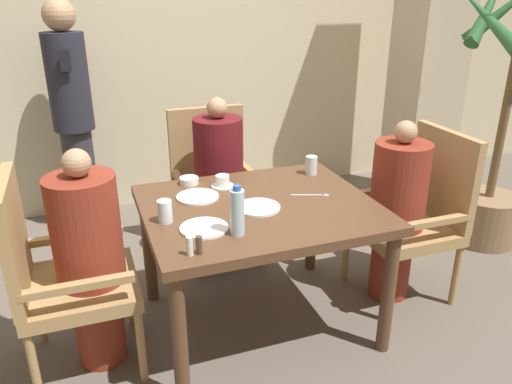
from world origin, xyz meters
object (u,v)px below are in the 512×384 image
(potted_palm, at_px, (498,153))
(bowl_small, at_px, (189,181))
(glass_tall_near, at_px, (165,211))
(plate_dessert_center, at_px, (204,228))
(chair_far_side, at_px, (213,180))
(glass_tall_mid, at_px, (311,165))
(diner_in_far_chair, at_px, (219,181))
(water_bottle, at_px, (237,212))
(standing_host, at_px, (73,114))
(plate_main_left, at_px, (258,207))
(teacup_with_saucer, at_px, (222,182))
(plate_main_right, at_px, (198,197))
(chair_right_side, at_px, (418,210))
(chair_left_side, at_px, (57,271))
(diner_in_left_chair, at_px, (90,259))
(diner_in_right_chair, at_px, (397,210))

(potted_palm, height_order, bowl_small, potted_palm)
(bowl_small, xyz_separation_m, glass_tall_near, (-0.22, -0.45, 0.04))
(plate_dessert_center, height_order, glass_tall_near, glass_tall_near)
(chair_far_side, distance_m, glass_tall_mid, 0.79)
(diner_in_far_chair, relative_size, water_bottle, 4.77)
(standing_host, height_order, plate_main_left, standing_host)
(teacup_with_saucer, height_order, glass_tall_mid, glass_tall_mid)
(standing_host, bearing_deg, diner_in_far_chair, -44.30)
(water_bottle, bearing_deg, potted_palm, 16.85)
(chair_far_side, xyz_separation_m, bowl_small, (-0.28, -0.50, 0.21))
(plate_main_right, xyz_separation_m, glass_tall_mid, (0.73, 0.12, 0.05))
(water_bottle, distance_m, glass_tall_near, 0.38)
(plate_main_right, relative_size, bowl_small, 2.10)
(chair_right_side, bearing_deg, glass_tall_mid, 150.40)
(plate_main_right, xyz_separation_m, bowl_small, (0.00, 0.22, 0.01))
(bowl_small, bearing_deg, chair_left_side, -150.80)
(chair_right_side, relative_size, teacup_with_saucer, 7.82)
(plate_main_left, bearing_deg, potted_palm, 11.88)
(diner_in_left_chair, relative_size, water_bottle, 4.70)
(potted_palm, distance_m, plate_dessert_center, 2.34)
(diner_in_left_chair, xyz_separation_m, bowl_small, (0.58, 0.41, 0.17))
(standing_host, distance_m, glass_tall_near, 1.69)
(diner_in_right_chair, relative_size, bowl_small, 10.22)
(diner_in_left_chair, xyz_separation_m, water_bottle, (0.65, -0.28, 0.27))
(diner_in_right_chair, bearing_deg, chair_right_side, 0.00)
(chair_far_side, height_order, diner_in_far_chair, diner_in_far_chair)
(chair_left_side, bearing_deg, diner_in_left_chair, 0.00)
(chair_far_side, bearing_deg, chair_right_side, -42.19)
(diner_in_left_chair, bearing_deg, diner_in_far_chair, 41.66)
(diner_in_left_chair, xyz_separation_m, glass_tall_mid, (1.31, 0.32, 0.21))
(chair_left_side, xyz_separation_m, plate_main_left, (0.99, -0.05, 0.20))
(diner_in_far_chair, height_order, water_bottle, diner_in_far_chair)
(diner_in_right_chair, distance_m, standing_host, 2.37)
(diner_in_left_chair, xyz_separation_m, potted_palm, (2.79, 0.37, 0.11))
(diner_in_left_chair, xyz_separation_m, plate_main_left, (0.83, -0.05, 0.16))
(diner_in_left_chair, xyz_separation_m, chair_right_side, (1.87, 0.00, -0.04))
(diner_in_right_chair, xyz_separation_m, potted_palm, (1.08, 0.37, 0.12))
(chair_right_side, bearing_deg, teacup_with_saucer, 164.80)
(plate_dessert_center, xyz_separation_m, bowl_small, (0.07, 0.59, 0.01))
(potted_palm, relative_size, plate_main_left, 8.84)
(diner_in_left_chair, height_order, plate_dessert_center, diner_in_left_chair)
(diner_in_left_chair, relative_size, plate_main_right, 4.96)
(water_bottle, bearing_deg, glass_tall_mid, 42.40)
(diner_in_far_chair, relative_size, plate_main_right, 5.03)
(chair_right_side, bearing_deg, bowl_small, 162.29)
(water_bottle, xyz_separation_m, glass_tall_mid, (0.66, 0.60, -0.06))
(plate_dessert_center, bearing_deg, diner_in_left_chair, 160.60)
(plate_dessert_center, bearing_deg, diner_in_far_chair, 70.16)
(diner_in_far_chair, bearing_deg, diner_in_left_chair, -138.34)
(chair_right_side, relative_size, plate_dessert_center, 4.48)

